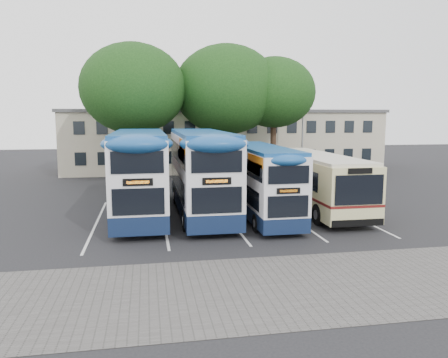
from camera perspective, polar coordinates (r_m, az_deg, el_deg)
name	(u,v)px	position (r m, az deg, el deg)	size (l,w,h in m)	color
ground	(329,239)	(20.60, 13.51, -7.65)	(120.00, 120.00, 0.00)	black
paving_strip	(333,283)	(15.48, 14.11, -13.03)	(40.00, 6.00, 0.01)	#595654
bay_lines	(228,218)	(24.17, 0.48, -5.05)	(14.12, 11.00, 0.01)	silver
depot_building	(224,139)	(45.89, 0.05, 5.22)	(32.40, 8.40, 6.20)	#B5A592
lamp_post	(303,121)	(40.61, 10.27, 7.43)	(0.25, 1.05, 9.06)	gray
tree_left	(133,89)	(35.47, -11.76, 11.48)	(8.28, 8.28, 11.21)	black
tree_mid	(226,90)	(37.06, 0.29, 11.58)	(8.74, 8.74, 11.45)	black
tree_right	(274,93)	(37.68, 6.56, 11.13)	(6.96, 6.96, 10.48)	black
bus_dd_left	(140,170)	(24.81, -10.95, 1.22)	(2.74, 11.30, 4.71)	#101D3C
bus_dd_mid	(201,169)	(24.71, -3.04, 1.33)	(2.74, 11.30, 4.71)	#101D3C
bus_dd_right	(261,178)	(24.03, 4.84, 0.08)	(2.28, 9.43, 3.93)	#101D3C
bus_single	(314,178)	(26.67, 11.70, 0.12)	(2.83, 11.10, 3.31)	beige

